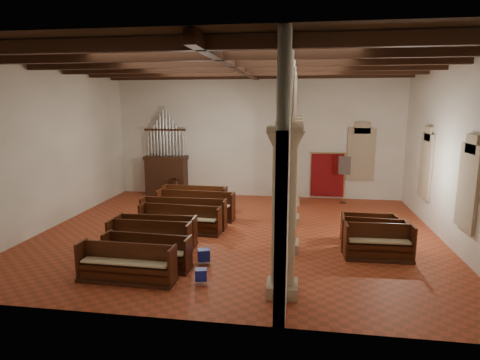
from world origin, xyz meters
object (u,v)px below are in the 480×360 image
Objects in this scene: lectern at (176,189)px; processional_banner at (344,186)px; nave_pew_0 at (127,269)px; aisle_pew_0 at (378,247)px; pipe_organ at (166,168)px.

lectern is 8.01m from processional_banner.
nave_pew_0 is (1.57, -9.15, -0.13)m from lectern.
processional_banner reaches higher than nave_pew_0.
aisle_pew_0 reaches higher than nave_pew_0.
processional_banner reaches higher than aisle_pew_0.
pipe_organ is at bearing 104.20° from nave_pew_0.
aisle_pew_0 is at bearing -72.44° from processional_banner.
nave_pew_0 is at bearing -161.10° from aisle_pew_0.
lectern is at bearing -163.26° from processional_banner.
nave_pew_0 is 7.24m from aisle_pew_0.
lectern is 9.29m from nave_pew_0.
nave_pew_0 is (-6.43, -9.44, -0.47)m from processional_banner.
processional_banner is 11.43m from nave_pew_0.
pipe_organ reaches higher than nave_pew_0.
lectern is (0.68, -0.71, -0.91)m from pipe_organ.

